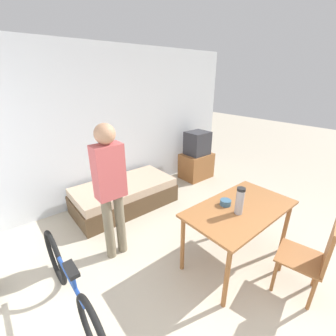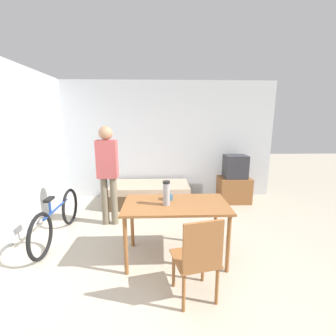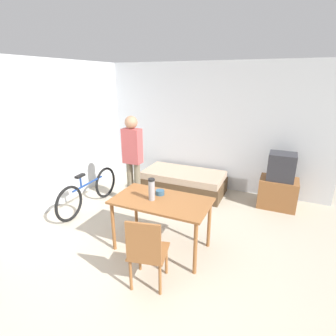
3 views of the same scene
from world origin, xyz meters
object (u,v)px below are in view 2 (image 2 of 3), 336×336
(dining_table, at_px, (176,210))
(mate_bowl, at_px, (168,197))
(tv, at_px, (234,182))
(wooden_chair, at_px, (199,257))
(thermos_flask, at_px, (166,192))
(daybed, at_px, (150,194))
(bicycle, at_px, (57,218))
(person_standing, at_px, (108,168))

(dining_table, bearing_deg, mate_bowl, 122.23)
(tv, relative_size, mate_bowl, 8.38)
(wooden_chair, height_order, thermos_flask, thermos_flask)
(daybed, height_order, dining_table, dining_table)
(dining_table, height_order, wooden_chair, wooden_chair)
(wooden_chair, relative_size, mate_bowl, 7.30)
(tv, xyz_separation_m, bicycle, (-3.27, -1.51, -0.14))
(bicycle, distance_m, mate_bowl, 1.83)
(bicycle, bearing_deg, person_standing, 34.04)
(bicycle, height_order, person_standing, person_standing)
(person_standing, xyz_separation_m, mate_bowl, (1.00, -0.91, -0.21))
(tv, distance_m, person_standing, 2.82)
(thermos_flask, xyz_separation_m, mate_bowl, (0.03, 0.20, -0.14))
(dining_table, bearing_deg, wooden_chair, -77.25)
(daybed, bearing_deg, mate_bowl, -79.63)
(tv, xyz_separation_m, person_standing, (-2.57, -1.03, 0.55))
(wooden_chair, xyz_separation_m, thermos_flask, (-0.30, 0.72, 0.43))
(wooden_chair, distance_m, person_standing, 2.28)
(tv, bearing_deg, mate_bowl, -128.77)
(daybed, xyz_separation_m, wooden_chair, (0.61, -2.78, 0.29))
(wooden_chair, relative_size, person_standing, 0.54)
(bicycle, xyz_separation_m, person_standing, (0.71, 0.48, 0.69))
(tv, distance_m, wooden_chair, 3.14)
(dining_table, xyz_separation_m, thermos_flask, (-0.12, -0.05, 0.26))
(mate_bowl, bearing_deg, dining_table, -57.77)
(daybed, distance_m, person_standing, 1.41)
(person_standing, xyz_separation_m, thermos_flask, (0.98, -1.11, -0.07))
(bicycle, bearing_deg, tv, 24.79)
(person_standing, height_order, mate_bowl, person_standing)
(mate_bowl, bearing_deg, daybed, 100.37)
(thermos_flask, distance_m, mate_bowl, 0.24)
(dining_table, relative_size, thermos_flask, 4.29)
(daybed, distance_m, dining_table, 2.11)
(dining_table, bearing_deg, person_standing, 136.05)
(wooden_chair, bearing_deg, tv, 65.63)
(wooden_chair, relative_size, bicycle, 0.55)
(daybed, distance_m, tv, 1.92)
(tv, bearing_deg, bicycle, -155.21)
(dining_table, xyz_separation_m, wooden_chair, (0.17, -0.77, -0.17))
(wooden_chair, xyz_separation_m, bicycle, (-1.98, 1.35, -0.19))
(wooden_chair, bearing_deg, mate_bowl, 106.24)
(person_standing, bearing_deg, tv, 21.94)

